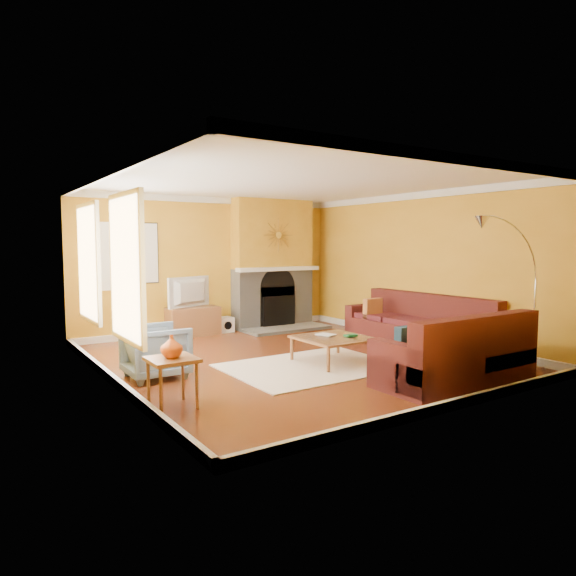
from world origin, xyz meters
TOP-DOWN VIEW (x-y plane):
  - floor at (0.00, 0.00)m, footprint 5.50×6.00m
  - ceiling at (0.00, 0.00)m, footprint 5.50×6.00m
  - wall_back at (0.00, 3.01)m, footprint 5.50×0.02m
  - wall_front at (0.00, -3.01)m, footprint 5.50×0.02m
  - wall_left at (-2.76, 0.00)m, footprint 0.02×6.00m
  - wall_right at (2.76, 0.00)m, footprint 0.02×6.00m
  - baseboard at (0.00, 0.00)m, footprint 5.50×6.00m
  - crown_molding at (0.00, 0.00)m, footprint 5.50×6.00m
  - window_left_near at (-2.72, 1.30)m, footprint 0.06×1.22m
  - window_left_far at (-2.72, -0.60)m, footprint 0.06×1.22m
  - window_back at (-1.90, 2.96)m, footprint 0.82×0.06m
  - wall_art at (-1.25, 2.97)m, footprint 0.34×0.04m
  - fireplace at (1.35, 2.80)m, footprint 1.80×0.40m
  - mantel at (1.35, 2.56)m, footprint 1.92×0.22m
  - hearth at (1.35, 2.25)m, footprint 1.80×0.70m
  - sunburst at (1.35, 2.57)m, footprint 0.70×0.04m
  - rug at (-0.09, -0.59)m, footprint 2.40×1.80m
  - sectional_sofa at (1.32, -0.85)m, footprint 2.87×3.70m
  - coffee_table at (0.35, -0.55)m, footprint 1.00×1.00m
  - media_console at (-0.50, 2.75)m, footprint 1.00×0.45m
  - tv at (-0.50, 2.75)m, footprint 1.01×0.48m
  - subwoofer at (0.19, 2.76)m, footprint 0.30×0.30m
  - armchair at (-2.15, 0.08)m, footprint 0.78×0.76m
  - side_table at (-2.42, -1.24)m, footprint 0.50×0.50m
  - vase at (-2.42, -1.24)m, footprint 0.24×0.24m
  - book at (0.20, -0.45)m, footprint 0.26×0.31m
  - arc_lamp at (1.93, -2.39)m, footprint 1.35×0.36m

SIDE VIEW (x-z plane):
  - floor at x=0.00m, z-range -0.02..0.00m
  - rug at x=-0.09m, z-range 0.00..0.02m
  - hearth at x=1.35m, z-range 0.00..0.06m
  - baseboard at x=0.00m, z-range 0.00..0.12m
  - subwoofer at x=0.19m, z-range 0.00..0.30m
  - coffee_table at x=0.35m, z-range 0.00..0.40m
  - media_console at x=-0.50m, z-range 0.00..0.55m
  - side_table at x=-2.42m, z-range 0.00..0.55m
  - armchair at x=-2.15m, z-range 0.00..0.71m
  - book at x=0.20m, z-range 0.40..0.42m
  - sectional_sofa at x=1.32m, z-range 0.00..0.90m
  - vase at x=-2.42m, z-range 0.55..0.80m
  - tv at x=-0.50m, z-range 0.55..1.14m
  - arc_lamp at x=1.93m, z-range 0.00..2.12m
  - mantel at x=1.35m, z-range 1.21..1.29m
  - wall_back at x=0.00m, z-range 0.00..2.70m
  - wall_front at x=0.00m, z-range 0.00..2.70m
  - wall_left at x=-2.76m, z-range 0.00..2.70m
  - wall_right at x=2.76m, z-range 0.00..2.70m
  - fireplace at x=1.35m, z-range 0.00..2.70m
  - window_left_near at x=-2.72m, z-range 0.64..2.36m
  - window_left_far at x=-2.72m, z-range 0.64..2.36m
  - window_back at x=-1.90m, z-range 0.94..2.16m
  - wall_art at x=-1.25m, z-range 1.03..2.17m
  - sunburst at x=1.35m, z-range 1.60..2.30m
  - crown_molding at x=0.00m, z-range 2.58..2.70m
  - ceiling at x=0.00m, z-range 2.70..2.72m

